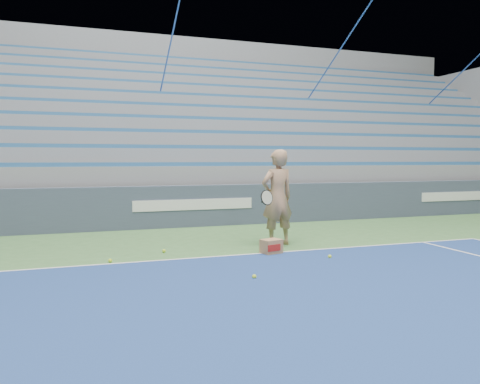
% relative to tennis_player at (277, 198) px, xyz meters
% --- Properties ---
extents(sponsor_barrier, '(30.00, 0.32, 1.10)m').
position_rel_tennis_player_xyz_m(sponsor_barrier, '(-1.04, 3.24, -0.45)').
color(sponsor_barrier, '#3C475C').
rests_on(sponsor_barrier, ground).
extents(bleachers, '(31.00, 9.15, 7.30)m').
position_rel_tennis_player_xyz_m(bleachers, '(-1.04, 8.95, 1.36)').
color(bleachers, gray).
rests_on(bleachers, ground).
extents(tennis_player, '(1.00, 0.91, 1.99)m').
position_rel_tennis_player_xyz_m(tennis_player, '(0.00, 0.00, 0.00)').
color(tennis_player, tan).
rests_on(tennis_player, ground).
extents(ball_box, '(0.43, 0.37, 0.28)m').
position_rel_tennis_player_xyz_m(ball_box, '(-0.46, -0.80, -0.86)').
color(ball_box, '#9E734C').
rests_on(ball_box, ground).
extents(tennis_ball_0, '(0.07, 0.07, 0.07)m').
position_rel_tennis_player_xyz_m(tennis_ball_0, '(-2.37, -0.05, -0.96)').
color(tennis_ball_0, '#D0EB30').
rests_on(tennis_ball_0, ground).
extents(tennis_ball_1, '(0.07, 0.07, 0.07)m').
position_rel_tennis_player_xyz_m(tennis_ball_1, '(-3.40, -0.61, -0.96)').
color(tennis_ball_1, '#D0EB30').
rests_on(tennis_ball_1, ground).
extents(tennis_ball_2, '(0.07, 0.07, 0.07)m').
position_rel_tennis_player_xyz_m(tennis_ball_2, '(-1.42, -2.44, -0.96)').
color(tennis_ball_2, '#D0EB30').
rests_on(tennis_ball_2, ground).
extents(tennis_ball_3, '(0.07, 0.07, 0.07)m').
position_rel_tennis_player_xyz_m(tennis_ball_3, '(-0.40, -0.59, -0.96)').
color(tennis_ball_3, '#D0EB30').
rests_on(tennis_ball_3, ground).
extents(tennis_ball_4, '(0.07, 0.07, 0.07)m').
position_rel_tennis_player_xyz_m(tennis_ball_4, '(0.38, -1.52, -0.96)').
color(tennis_ball_4, '#D0EB30').
rests_on(tennis_ball_4, ground).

